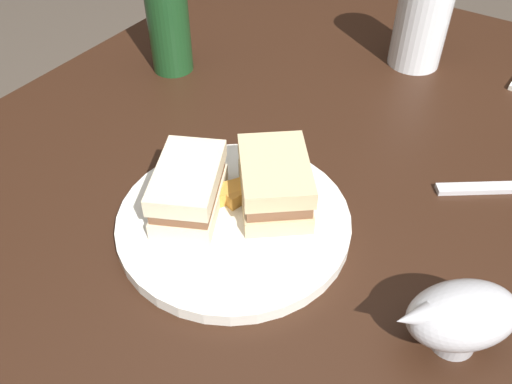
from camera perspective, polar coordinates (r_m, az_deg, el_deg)
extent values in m
cube|color=black|center=(0.95, 1.58, -17.25)|extent=(1.27, 0.92, 0.76)
cylinder|color=silver|center=(0.61, -2.37, -3.16)|extent=(0.26, 0.26, 0.02)
cube|color=#CCB284|center=(0.61, 1.96, -0.31)|extent=(0.13, 0.13, 0.02)
cube|color=brown|center=(0.60, 2.00, 1.00)|extent=(0.12, 0.12, 0.02)
cube|color=#CCB284|center=(0.58, 2.05, 2.37)|extent=(0.13, 0.13, 0.02)
cube|color=beige|center=(0.61, -7.05, -0.86)|extent=(0.13, 0.11, 0.02)
cube|color=brown|center=(0.60, -7.19, 0.37)|extent=(0.12, 0.10, 0.01)
cube|color=beige|center=(0.58, -7.34, 1.65)|extent=(0.13, 0.11, 0.02)
cube|color=#B77F33|center=(0.63, 2.47, 1.31)|extent=(0.04, 0.04, 0.02)
cube|color=#B77F33|center=(0.62, -1.54, 0.10)|extent=(0.05, 0.03, 0.02)
cube|color=gold|center=(0.62, -2.65, 0.00)|extent=(0.05, 0.04, 0.02)
cube|color=gold|center=(0.64, -7.01, 1.42)|extent=(0.04, 0.04, 0.02)
cylinder|color=white|center=(0.90, 17.38, 17.55)|extent=(0.08, 0.08, 0.16)
cylinder|color=orange|center=(0.91, 17.08, 16.31)|extent=(0.07, 0.07, 0.12)
cylinder|color=#B7B7BC|center=(0.55, 20.23, -14.15)|extent=(0.04, 0.04, 0.02)
ellipsoid|color=#B7B7BC|center=(0.52, 21.13, -12.11)|extent=(0.12, 0.12, 0.06)
ellipsoid|color=#381E0F|center=(0.51, 21.32, -11.66)|extent=(0.10, 0.10, 0.02)
cone|color=#B7B7BC|center=(0.49, 16.36, -12.78)|extent=(0.04, 0.04, 0.02)
cylinder|color=#19421E|center=(0.86, -9.44, 18.35)|extent=(0.06, 0.06, 0.19)
cube|color=silver|center=(0.72, 25.41, 0.44)|extent=(0.12, 0.16, 0.01)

